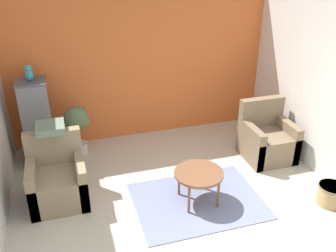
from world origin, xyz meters
name	(u,v)px	position (x,y,z in m)	size (l,w,h in m)	color
wall_back_accent	(141,65)	(0.00, 3.19, 1.29)	(4.59, 0.06, 2.58)	orange
wall_right	(312,83)	(2.27, 1.58, 1.29)	(0.06, 3.16, 2.58)	silver
area_rug	(198,201)	(0.24, 0.98, 0.01)	(1.73, 1.31, 0.01)	slate
coffee_table	(199,175)	(0.24, 0.98, 0.43)	(0.66, 0.66, 0.48)	brown
armchair_left	(58,181)	(-1.56, 1.57, 0.31)	(0.75, 0.74, 0.94)	#8E7A5B
armchair_right	(267,140)	(1.74, 1.77, 0.31)	(0.75, 0.74, 0.94)	#7A664C
birdcage	(38,124)	(-1.78, 2.76, 0.64)	(0.58, 0.58, 1.35)	#555559
parrot	(29,73)	(-1.78, 2.76, 1.47)	(0.12, 0.21, 0.25)	teal
potted_plant	(77,123)	(-1.19, 2.74, 0.57)	(0.43, 0.40, 0.86)	beige
wicker_basket	(331,194)	(1.95, 0.41, 0.15)	(0.36, 0.36, 0.29)	tan
throw_pillow	(50,128)	(-1.56, 1.83, 0.99)	(0.37, 0.37, 0.10)	slate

